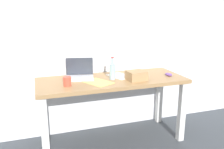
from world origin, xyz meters
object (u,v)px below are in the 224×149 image
laptop_left (80,74)px  computer_mouse (169,74)px  coffee_mug (67,81)px  desk (112,88)px  beer_bottle (113,71)px  cardboard_box (136,76)px

laptop_left → computer_mouse: (1.01, -0.24, -0.03)m
coffee_mug → computer_mouse: bearing=0.9°
desk → laptop_left: bearing=156.1°
coffee_mug → desk: bearing=11.8°
computer_mouse → coffee_mug: coffee_mug is taller
beer_bottle → coffee_mug: 0.53m
desk → laptop_left: (-0.34, 0.15, 0.16)m
beer_bottle → computer_mouse: 0.68m
desk → cardboard_box: size_ratio=8.21×
computer_mouse → cardboard_box: 0.44m
cardboard_box → coffee_mug: size_ratio=2.12×
laptop_left → coffee_mug: 0.31m
beer_bottle → coffee_mug: bearing=-170.0°
computer_mouse → laptop_left: bearing=151.7°
laptop_left → beer_bottle: (0.34, -0.17, 0.05)m
desk → computer_mouse: bearing=-7.4°
desk → beer_bottle: 0.21m
desk → cardboard_box: (0.24, -0.13, 0.17)m
laptop_left → computer_mouse: 1.04m
cardboard_box → coffee_mug: 0.75m
laptop_left → coffee_mug: size_ratio=3.71×
desk → beer_bottle: beer_bottle is taller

